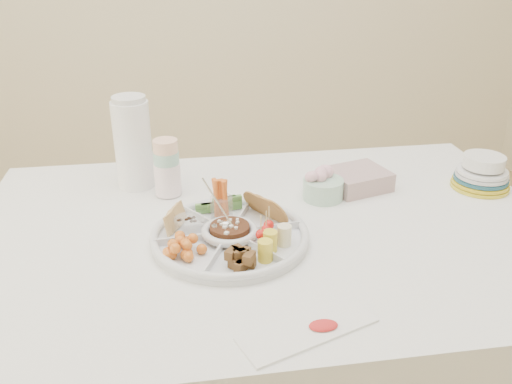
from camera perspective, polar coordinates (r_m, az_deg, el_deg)
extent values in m
cube|color=white|center=(1.62, 1.26, -15.50)|extent=(1.52, 1.02, 0.76)
cylinder|color=white|center=(1.32, -2.77, -4.42)|extent=(0.42, 0.42, 0.04)
cylinder|color=#3D190D|center=(1.32, -2.77, -4.14)|extent=(0.11, 0.11, 0.04)
cylinder|color=silver|center=(1.55, -9.41, 3.21)|extent=(0.09, 0.09, 0.21)
cylinder|color=white|center=(1.61, -12.85, 5.20)|extent=(0.11, 0.11, 0.28)
cylinder|color=silver|center=(1.54, 7.09, 0.80)|extent=(0.15, 0.15, 0.09)
cube|color=#B49292|center=(1.63, 10.64, 1.33)|extent=(0.20, 0.18, 0.06)
cylinder|color=#DFC24A|center=(1.72, 22.72, 2.06)|extent=(0.18, 0.18, 0.11)
cube|color=white|center=(1.06, 5.48, -14.22)|extent=(0.29, 0.18, 0.01)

